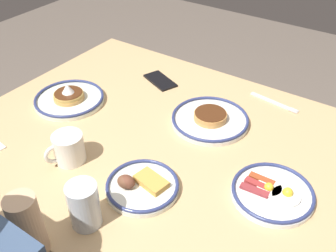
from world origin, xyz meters
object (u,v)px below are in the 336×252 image
(plate_far_companion, at_px, (141,185))
(cell_phone, at_px, (160,81))
(coffee_mug, at_px, (68,148))
(plate_center_pancakes, at_px, (69,98))
(plate_near_main, at_px, (210,119))
(plate_far_side, at_px, (273,192))
(drinking_glass, at_px, (84,207))
(fork_near, at_px, (274,102))

(plate_far_companion, height_order, cell_phone, plate_far_companion)
(coffee_mug, distance_m, cell_phone, 0.53)
(plate_center_pancakes, xyz_separation_m, coffee_mug, (-0.23, 0.22, 0.03))
(plate_near_main, distance_m, plate_far_side, 0.36)
(plate_near_main, distance_m, drinking_glass, 0.55)
(coffee_mug, bearing_deg, cell_phone, -85.46)
(plate_near_main, height_order, plate_far_companion, plate_far_companion)
(cell_phone, bearing_deg, plate_near_main, 178.84)
(plate_far_companion, height_order, fork_near, plate_far_companion)
(plate_center_pancakes, bearing_deg, plate_far_side, 178.56)
(plate_near_main, relative_size, drinking_glass, 2.07)
(plate_far_companion, distance_m, fork_near, 0.63)
(plate_near_main, xyz_separation_m, plate_center_pancakes, (0.49, 0.18, 0.00))
(plate_far_side, height_order, drinking_glass, drinking_glass)
(drinking_glass, bearing_deg, coffee_mug, -34.69)
(plate_near_main, bearing_deg, plate_center_pancakes, 20.08)
(plate_near_main, relative_size, coffee_mug, 2.19)
(plate_far_companion, bearing_deg, plate_center_pancakes, -22.49)
(plate_far_side, height_order, fork_near, plate_far_side)
(plate_far_companion, xyz_separation_m, cell_phone, (0.29, -0.51, -0.01))
(plate_far_companion, bearing_deg, plate_far_side, -149.69)
(plate_center_pancakes, height_order, plate_far_companion, plate_center_pancakes)
(plate_far_companion, xyz_separation_m, drinking_glass, (0.04, 0.17, 0.04))
(coffee_mug, bearing_deg, plate_far_side, -159.98)
(plate_near_main, bearing_deg, fork_near, -120.24)
(plate_far_companion, bearing_deg, cell_phone, -60.04)
(plate_near_main, distance_m, plate_center_pancakes, 0.52)
(fork_near, bearing_deg, plate_near_main, 59.76)
(coffee_mug, distance_m, fork_near, 0.75)
(plate_far_companion, relative_size, fork_near, 1.07)
(drinking_glass, relative_size, fork_near, 0.67)
(plate_center_pancakes, distance_m, drinking_glass, 0.57)
(plate_near_main, relative_size, fork_near, 1.38)
(plate_far_companion, distance_m, coffee_mug, 0.25)
(plate_far_side, distance_m, fork_near, 0.46)
(cell_phone, distance_m, fork_near, 0.45)
(plate_far_side, height_order, cell_phone, plate_far_side)
(plate_center_pancakes, distance_m, coffee_mug, 0.32)
(plate_center_pancakes, height_order, fork_near, plate_center_pancakes)
(plate_near_main, distance_m, cell_phone, 0.32)
(plate_center_pancakes, height_order, drinking_glass, drinking_glass)
(plate_center_pancakes, relative_size, coffee_mug, 2.11)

